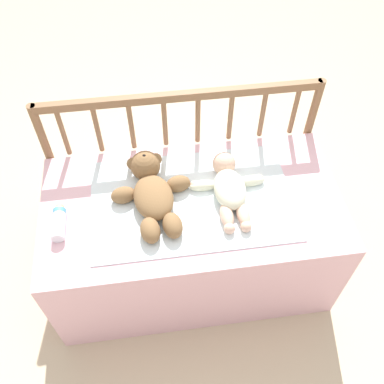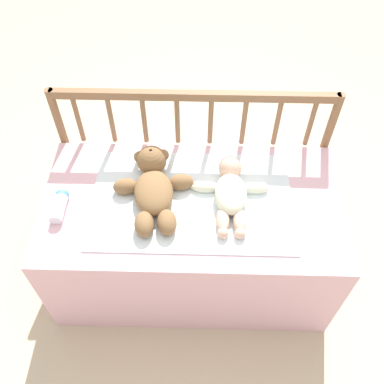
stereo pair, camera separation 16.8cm
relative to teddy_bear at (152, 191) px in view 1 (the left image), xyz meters
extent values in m
plane|color=#C6B293|center=(0.16, -0.04, -0.59)|extent=(12.00, 12.00, 0.00)
cube|color=#EDB7C6|center=(0.16, -0.04, -0.32)|extent=(1.22, 0.64, 0.54)
cylinder|color=brown|center=(-0.44, 0.30, -0.18)|extent=(0.04, 0.04, 0.82)
cylinder|color=brown|center=(0.75, 0.30, -0.18)|extent=(0.04, 0.04, 0.82)
cube|color=brown|center=(0.16, 0.30, 0.21)|extent=(1.19, 0.03, 0.04)
cylinder|color=brown|center=(-0.35, 0.30, 0.07)|extent=(0.02, 0.02, 0.24)
cylinder|color=brown|center=(-0.20, 0.30, 0.07)|extent=(0.02, 0.02, 0.24)
cylinder|color=brown|center=(-0.06, 0.30, 0.07)|extent=(0.02, 0.02, 0.24)
cylinder|color=brown|center=(0.09, 0.30, 0.07)|extent=(0.02, 0.02, 0.24)
cylinder|color=brown|center=(0.23, 0.30, 0.07)|extent=(0.02, 0.02, 0.24)
cylinder|color=brown|center=(0.37, 0.30, 0.07)|extent=(0.02, 0.02, 0.24)
cylinder|color=brown|center=(0.52, 0.30, 0.07)|extent=(0.02, 0.02, 0.24)
cylinder|color=brown|center=(0.66, 0.30, 0.07)|extent=(0.02, 0.02, 0.24)
cube|color=white|center=(0.15, -0.03, -0.05)|extent=(0.81, 0.51, 0.01)
ellipsoid|color=olive|center=(0.00, -0.03, 0.00)|extent=(0.18, 0.24, 0.09)
sphere|color=olive|center=(-0.02, 0.13, 0.01)|extent=(0.12, 0.12, 0.12)
sphere|color=tan|center=(-0.02, 0.13, 0.05)|extent=(0.05, 0.05, 0.05)
sphere|color=black|center=(-0.02, 0.13, 0.07)|extent=(0.02, 0.02, 0.02)
sphere|color=olive|center=(-0.07, 0.14, 0.02)|extent=(0.05, 0.05, 0.05)
sphere|color=olive|center=(0.03, 0.15, 0.02)|extent=(0.05, 0.05, 0.05)
ellipsoid|color=olive|center=(-0.11, 0.00, -0.01)|extent=(0.11, 0.08, 0.07)
ellipsoid|color=olive|center=(0.11, 0.03, -0.01)|extent=(0.11, 0.08, 0.07)
ellipsoid|color=olive|center=(-0.02, -0.18, -0.01)|extent=(0.09, 0.12, 0.08)
ellipsoid|color=olive|center=(0.06, -0.17, -0.01)|extent=(0.09, 0.12, 0.08)
ellipsoid|color=#EAEACC|center=(0.31, -0.03, 0.00)|extent=(0.13, 0.20, 0.09)
sphere|color=beige|center=(0.31, 0.10, 0.00)|extent=(0.10, 0.10, 0.10)
ellipsoid|color=#EAEACC|center=(0.21, 0.02, -0.03)|extent=(0.12, 0.05, 0.05)
ellipsoid|color=#EAEACC|center=(0.41, 0.02, -0.03)|extent=(0.12, 0.05, 0.05)
sphere|color=beige|center=(0.18, 0.03, -0.03)|extent=(0.04, 0.04, 0.04)
sphere|color=beige|center=(0.45, 0.02, -0.03)|extent=(0.04, 0.04, 0.04)
ellipsoid|color=beige|center=(0.28, -0.14, -0.02)|extent=(0.05, 0.12, 0.05)
ellipsoid|color=beige|center=(0.34, -0.14, -0.02)|extent=(0.05, 0.12, 0.05)
sphere|color=beige|center=(0.28, -0.20, -0.03)|extent=(0.04, 0.04, 0.04)
sphere|color=beige|center=(0.34, -0.20, -0.03)|extent=(0.04, 0.04, 0.04)
cylinder|color=white|center=(-0.37, -0.10, -0.02)|extent=(0.05, 0.13, 0.05)
cylinder|color=#4C99D8|center=(-0.37, -0.04, -0.02)|extent=(0.05, 0.02, 0.05)
sphere|color=#EAC67F|center=(-0.37, -0.02, -0.02)|extent=(0.04, 0.04, 0.04)
camera|label=1|loc=(0.02, -1.08, 1.33)|focal=40.00mm
camera|label=2|loc=(0.18, -1.09, 1.33)|focal=40.00mm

